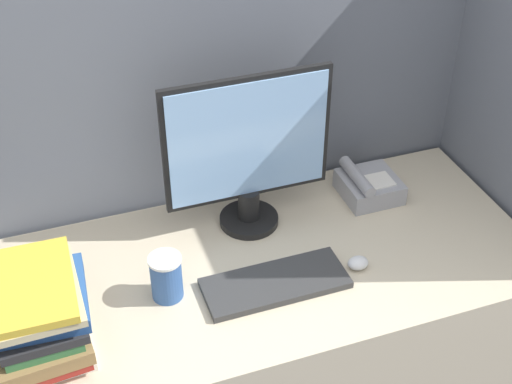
{
  "coord_description": "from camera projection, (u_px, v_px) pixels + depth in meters",
  "views": [
    {
      "loc": [
        -0.47,
        -1.02,
        2.1
      ],
      "look_at": [
        0.03,
        0.38,
        0.99
      ],
      "focal_mm": 50.0,
      "sensor_mm": 36.0,
      "label": 1
    }
  ],
  "objects": [
    {
      "name": "cubicle_panel_right",
      "position": [
        510.0,
        171.0,
        2.14
      ],
      "size": [
        0.04,
        0.75,
        1.73
      ],
      "color": "slate",
      "rests_on": "ground_plane"
    },
    {
      "name": "book_stack",
      "position": [
        35.0,
        315.0,
        1.66
      ],
      "size": [
        0.27,
        0.31,
        0.21
      ],
      "color": "silver",
      "rests_on": "desk"
    },
    {
      "name": "coffee_cup",
      "position": [
        166.0,
        277.0,
        1.82
      ],
      "size": [
        0.09,
        0.09,
        0.13
      ],
      "color": "#335999",
      "rests_on": "desk"
    },
    {
      "name": "desk_telephone",
      "position": [
        368.0,
        186.0,
        2.19
      ],
      "size": [
        0.17,
        0.18,
        0.1
      ],
      "color": "#99999E",
      "rests_on": "desk"
    },
    {
      "name": "monitor",
      "position": [
        248.0,
        154.0,
        1.97
      ],
      "size": [
        0.48,
        0.17,
        0.48
      ],
      "color": "black",
      "rests_on": "desk"
    },
    {
      "name": "mouse",
      "position": [
        358.0,
        263.0,
        1.94
      ],
      "size": [
        0.06,
        0.05,
        0.03
      ],
      "color": "silver",
      "rests_on": "desk"
    },
    {
      "name": "cubicle_panel_rear",
      "position": [
        209.0,
        162.0,
        2.18
      ],
      "size": [
        2.01,
        0.04,
        1.73
      ],
      "color": "slate",
      "rests_on": "ground_plane"
    },
    {
      "name": "desk",
      "position": [
        251.0,
        358.0,
        2.18
      ],
      "size": [
        1.61,
        0.69,
        0.77
      ],
      "color": "beige",
      "rests_on": "ground_plane"
    },
    {
      "name": "keyboard",
      "position": [
        275.0,
        283.0,
        1.88
      ],
      "size": [
        0.38,
        0.15,
        0.02
      ],
      "color": "#333333",
      "rests_on": "desk"
    }
  ]
}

